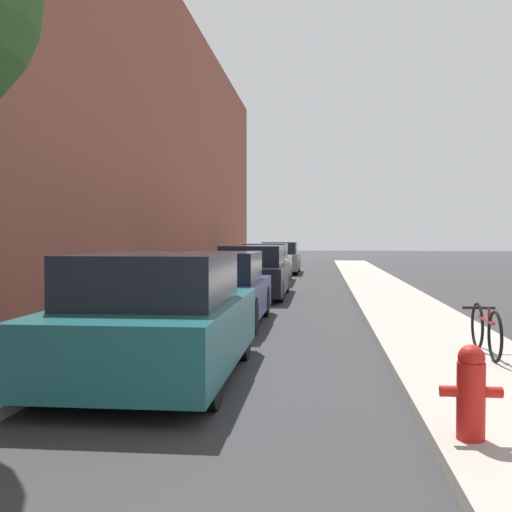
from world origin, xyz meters
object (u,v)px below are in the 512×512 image
parked_car_grey (280,258)px  parked_car_teal (156,320)px  fire_hydrant (471,391)px  parked_car_navy (220,290)px  parked_car_black (254,273)px  parked_car_silver (266,264)px  bicycle (486,330)px

parked_car_grey → parked_car_teal: bearing=-90.2°
parked_car_grey → fire_hydrant: 23.91m
fire_hydrant → parked_car_navy: bearing=114.1°
parked_car_teal → parked_car_grey: parked_car_teal is taller
parked_car_black → parked_car_silver: bearing=91.3°
parked_car_silver → bicycle: 15.00m
parked_car_silver → parked_car_navy: bearing=-89.7°
parked_car_black → bicycle: 9.74m
parked_car_grey → fire_hydrant: (3.01, -23.72, -0.19)m
parked_car_black → bicycle: bearing=-65.4°
bicycle → parked_car_silver: bearing=107.0°
parked_car_silver → fire_hydrant: bearing=-80.0°
parked_car_teal → parked_car_grey: bearing=89.8°
parked_car_teal → parked_car_navy: (-0.00, 4.67, -0.05)m
parked_car_teal → parked_car_navy: bearing=90.0°
parked_car_teal → bicycle: bearing=17.6°
parked_car_navy → parked_car_grey: (0.09, 16.80, 0.03)m
parked_car_grey → fire_hydrant: size_ratio=5.58×
parked_car_teal → bicycle: 4.32m
parked_car_black → fire_hydrant: size_ratio=6.22×
parked_car_navy → parked_car_black: size_ratio=0.86×
parked_car_teal → parked_car_navy: 4.67m
parked_car_navy → parked_car_black: parked_car_black is taller
parked_car_teal → fire_hydrant: (3.10, -2.25, -0.21)m
parked_car_navy → parked_car_silver: parked_car_silver is taller
fire_hydrant → parked_car_teal: bearing=144.0°
fire_hydrant → bicycle: 3.70m
parked_car_black → parked_car_grey: bearing=89.9°
parked_car_teal → parked_car_black: (0.07, 10.16, -0.03)m
parked_car_navy → bicycle: size_ratio=2.49×
parked_car_silver → parked_car_grey: (0.15, 5.76, 0.01)m
parked_car_silver → fire_hydrant: 18.23m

